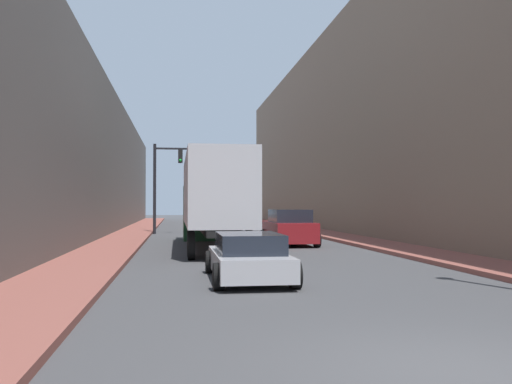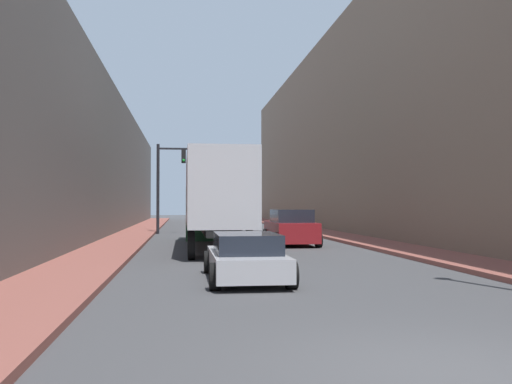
{
  "view_description": "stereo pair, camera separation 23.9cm",
  "coord_description": "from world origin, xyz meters",
  "px_view_note": "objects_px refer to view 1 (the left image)",
  "views": [
    {
      "loc": [
        -3.32,
        -6.35,
        1.97
      ],
      "look_at": [
        -0.51,
        13.79,
        2.41
      ],
      "focal_mm": 40.0,
      "sensor_mm": 36.0,
      "label": 1
    },
    {
      "loc": [
        -3.08,
        -6.39,
        1.97
      ],
      "look_at": [
        -0.51,
        13.79,
        2.41
      ],
      "focal_mm": 40.0,
      "sensor_mm": 36.0,
      "label": 2
    }
  ],
  "objects_px": {
    "sedan_car": "(248,257)",
    "traffic_signal_gantry": "(173,172)",
    "semi_truck": "(213,198)",
    "suv_car": "(289,228)"
  },
  "relations": [
    {
      "from": "sedan_car",
      "to": "traffic_signal_gantry",
      "type": "xyz_separation_m",
      "value": [
        -2.11,
        23.82,
        3.53
      ]
    },
    {
      "from": "semi_truck",
      "to": "traffic_signal_gantry",
      "type": "bearing_deg",
      "value": 98.59
    },
    {
      "from": "semi_truck",
      "to": "sedan_car",
      "type": "distance_m",
      "value": 11.48
    },
    {
      "from": "suv_car",
      "to": "traffic_signal_gantry",
      "type": "xyz_separation_m",
      "value": [
        -5.66,
        11.36,
        3.3
      ]
    },
    {
      "from": "semi_truck",
      "to": "traffic_signal_gantry",
      "type": "relative_size",
      "value": 2.32
    },
    {
      "from": "traffic_signal_gantry",
      "to": "suv_car",
      "type": "bearing_deg",
      "value": -63.52
    },
    {
      "from": "sedan_car",
      "to": "traffic_signal_gantry",
      "type": "distance_m",
      "value": 24.17
    },
    {
      "from": "sedan_car",
      "to": "suv_car",
      "type": "bearing_deg",
      "value": 74.08
    },
    {
      "from": "suv_car",
      "to": "traffic_signal_gantry",
      "type": "relative_size",
      "value": 0.79
    },
    {
      "from": "semi_truck",
      "to": "sedan_car",
      "type": "height_order",
      "value": "semi_truck"
    }
  ]
}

